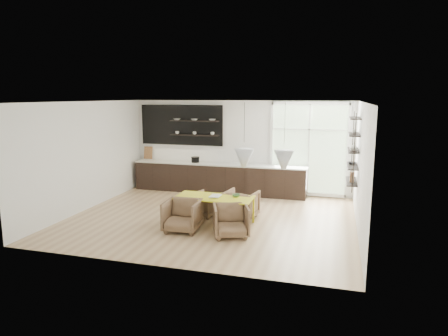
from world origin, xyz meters
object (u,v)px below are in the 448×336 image
armchair_front_right (231,221)px  wire_stool (181,208)px  armchair_back_right (241,204)px  armchair_front_left (182,216)px  dining_table (214,199)px  armchair_back_left (206,204)px

armchair_front_right → wire_stool: size_ratio=1.77×
armchair_back_right → armchair_front_right: armchair_back_right is taller
armchair_front_left → armchair_back_right: bearing=47.9°
dining_table → armchair_back_right: bearing=51.8°
dining_table → armchair_back_left: size_ratio=2.76×
armchair_back_left → wire_stool: armchair_back_left is taller
wire_stool → armchair_front_right: bearing=-29.5°
dining_table → armchair_front_left: 0.91m
dining_table → armchair_front_left: size_ratio=2.34×
armchair_back_right → wire_stool: size_ratio=1.79×
wire_stool → armchair_back_right: bearing=18.8°
armchair_back_left → armchair_front_right: size_ratio=0.87×
armchair_back_left → armchair_front_left: bearing=102.2°
armchair_front_left → armchair_front_right: armchair_front_left is taller
armchair_front_left → wire_stool: armchair_front_left is taller
armchair_back_right → armchair_front_left: (-1.06, -1.30, 0.00)m
armchair_front_right → dining_table: bearing=109.6°
armchair_front_right → wire_stool: (-1.51, 0.85, -0.07)m
dining_table → armchair_back_left: (-0.42, 0.61, -0.32)m
dining_table → armchair_back_left: 0.81m
wire_stool → dining_table: bearing=-9.5°
armchair_front_left → armchair_front_right: bearing=-4.6°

